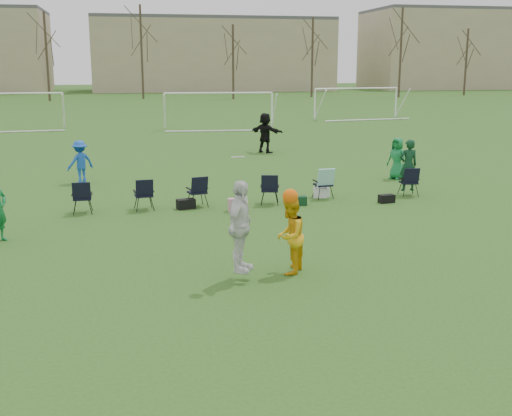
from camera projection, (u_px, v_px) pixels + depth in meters
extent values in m
plane|color=#2C5319|center=(248.00, 294.00, 12.35)|extent=(260.00, 260.00, 0.00)
imported|color=blue|center=(80.00, 162.00, 23.65)|extent=(1.18, 1.05, 1.59)
imported|color=#14763B|center=(397.00, 158.00, 24.50)|extent=(0.83, 0.93, 1.59)
imported|color=black|center=(265.00, 133.00, 31.72)|extent=(1.66, 1.76, 1.98)
imported|color=silver|center=(240.00, 227.00, 12.84)|extent=(0.93, 1.18, 1.88)
imported|color=#ECAC13|center=(290.00, 236.00, 13.42)|extent=(0.93, 0.99, 1.62)
sphere|color=#ED5E0C|center=(290.00, 197.00, 13.24)|extent=(0.32, 0.32, 0.32)
cylinder|color=white|center=(238.00, 157.00, 12.46)|extent=(0.27, 0.27, 0.07)
imported|color=#0E361E|center=(408.00, 165.00, 21.45)|extent=(0.65, 0.44, 1.73)
cube|color=black|center=(186.00, 204.00, 19.58)|extent=(0.60, 0.42, 0.30)
cube|color=#C8819D|center=(234.00, 205.00, 19.19)|extent=(0.37, 0.26, 0.40)
cube|color=#0E3519|center=(299.00, 201.00, 20.09)|extent=(0.47, 0.31, 0.28)
cube|color=white|center=(320.00, 193.00, 21.23)|extent=(0.48, 0.39, 0.32)
cylinder|color=white|center=(326.00, 192.00, 21.32)|extent=(0.26, 0.26, 0.30)
cube|color=black|center=(387.00, 199.00, 20.44)|extent=(0.53, 0.33, 0.26)
cube|color=black|center=(82.00, 197.00, 18.96)|extent=(0.61, 0.61, 0.96)
cube|color=black|center=(144.00, 194.00, 19.38)|extent=(0.66, 0.66, 0.96)
cube|color=black|center=(197.00, 191.00, 19.84)|extent=(0.72, 0.72, 0.96)
cube|color=black|center=(270.00, 189.00, 20.18)|extent=(0.72, 0.72, 0.96)
cube|color=black|center=(323.00, 184.00, 21.09)|extent=(0.65, 0.65, 0.96)
cube|color=black|center=(409.00, 181.00, 21.47)|extent=(0.64, 0.64, 0.96)
cylinder|color=white|center=(64.00, 111.00, 43.69)|extent=(0.12, 0.12, 2.40)
cylinder|color=white|center=(5.00, 94.00, 42.42)|extent=(7.28, 0.76, 0.12)
cylinder|color=white|center=(165.00, 111.00, 43.00)|extent=(0.12, 0.12, 2.40)
cylinder|color=white|center=(272.00, 110.00, 43.91)|extent=(0.12, 0.12, 2.40)
cylinder|color=white|center=(219.00, 93.00, 43.19)|extent=(7.29, 0.63, 0.12)
cylinder|color=white|center=(315.00, 104.00, 50.32)|extent=(0.12, 0.12, 2.40)
cylinder|color=white|center=(396.00, 103.00, 52.67)|extent=(0.12, 0.12, 2.40)
cylinder|color=white|center=(357.00, 88.00, 51.23)|extent=(7.25, 1.13, 0.12)
cylinder|color=#382B21|center=(47.00, 57.00, 74.64)|extent=(0.28, 0.28, 10.20)
cylinder|color=#382B21|center=(142.00, 52.00, 79.48)|extent=(0.28, 0.28, 11.40)
cylinder|color=#382B21|center=(233.00, 62.00, 78.98)|extent=(0.28, 0.28, 9.00)
cylinder|color=#382B21|center=(312.00, 58.00, 83.83)|extent=(0.28, 0.28, 10.20)
cylinder|color=#382B21|center=(401.00, 53.00, 82.93)|extent=(0.28, 0.28, 11.40)
cylinder|color=#382B21|center=(466.00, 62.00, 88.17)|extent=(0.28, 0.28, 9.00)
cube|color=tan|center=(212.00, 56.00, 105.26)|extent=(38.00, 16.00, 11.00)
cube|color=tan|center=(453.00, 51.00, 113.27)|extent=(30.00, 16.00, 13.00)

